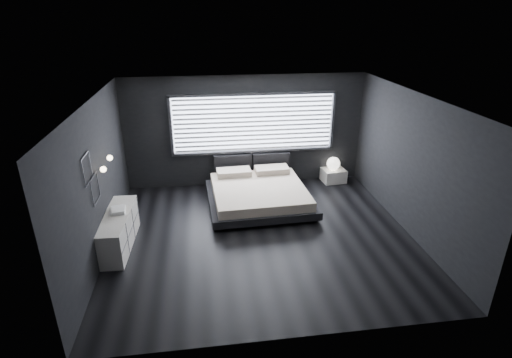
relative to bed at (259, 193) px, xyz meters
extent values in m
plane|color=black|center=(-0.14, -1.42, -0.28)|extent=(6.00, 6.00, 0.00)
plane|color=white|center=(-0.14, -1.42, 2.52)|extent=(6.00, 6.00, 0.00)
cube|color=black|center=(-0.14, 1.33, 1.12)|extent=(6.00, 0.04, 2.80)
cube|color=black|center=(-0.14, -4.17, 1.12)|extent=(6.00, 0.04, 2.80)
cube|color=black|center=(-3.14, -1.42, 1.12)|extent=(0.04, 5.50, 2.80)
cube|color=black|center=(2.86, -1.42, 1.12)|extent=(0.04, 5.50, 2.80)
cube|color=white|center=(0.06, 1.31, 1.33)|extent=(4.00, 0.02, 1.38)
cube|color=#47474C|center=(-1.98, 1.28, 1.33)|extent=(0.06, 0.08, 1.48)
cube|color=#47474C|center=(2.10, 1.28, 1.33)|extent=(0.06, 0.08, 1.48)
cube|color=#47474C|center=(0.06, 1.28, 2.06)|extent=(4.14, 0.08, 0.06)
cube|color=#47474C|center=(0.06, 1.28, 0.60)|extent=(4.14, 0.08, 0.06)
cube|color=silver|center=(0.06, 1.25, 1.33)|extent=(3.94, 0.03, 1.32)
cube|color=black|center=(-0.50, 1.22, 0.29)|extent=(0.96, 0.16, 0.52)
cube|color=black|center=(0.50, 1.22, 0.29)|extent=(0.96, 0.16, 0.52)
cylinder|color=silver|center=(-3.09, -1.37, 1.32)|extent=(0.10, 0.02, 0.02)
sphere|color=#FFE5B7|center=(-3.02, -1.37, 1.32)|extent=(0.11, 0.11, 0.11)
cylinder|color=silver|center=(-3.09, -0.77, 1.32)|extent=(0.10, 0.02, 0.02)
sphere|color=#FFE5B7|center=(-3.02, -0.77, 1.32)|extent=(0.11, 0.11, 0.11)
cube|color=#47474C|center=(-3.12, -1.97, 1.80)|extent=(0.01, 0.46, 0.02)
cube|color=#47474C|center=(-3.12, -1.97, 1.34)|extent=(0.01, 0.46, 0.02)
cube|color=#47474C|center=(-3.12, -1.74, 1.57)|extent=(0.01, 0.02, 0.46)
cube|color=#47474C|center=(-3.12, -2.20, 1.57)|extent=(0.01, 0.02, 0.46)
cube|color=#47474C|center=(-3.12, -1.72, 1.33)|extent=(0.01, 0.46, 0.02)
cube|color=#47474C|center=(-3.12, -1.72, 0.87)|extent=(0.01, 0.46, 0.02)
cube|color=#47474C|center=(-3.12, -1.49, 1.10)|extent=(0.01, 0.02, 0.46)
cube|color=#47474C|center=(-3.12, -1.95, 1.10)|extent=(0.01, 0.02, 0.46)
cube|color=black|center=(-0.97, -0.99, -0.24)|extent=(0.13, 0.13, 0.09)
cube|color=black|center=(1.05, -0.91, -0.24)|extent=(0.13, 0.13, 0.09)
cube|color=black|center=(-1.04, 0.82, -0.24)|extent=(0.13, 0.13, 0.09)
cube|color=black|center=(0.97, 0.90, -0.24)|extent=(0.13, 0.13, 0.09)
cube|color=black|center=(0.00, -0.04, -0.11)|extent=(2.43, 2.33, 0.17)
cube|color=beige|center=(0.00, -0.04, 0.08)|extent=(2.17, 2.17, 0.21)
cube|color=#BDAE9C|center=(-0.51, 0.76, 0.26)|extent=(0.85, 0.48, 0.14)
cube|color=#BDAE9C|center=(0.45, 0.80, 0.26)|extent=(0.85, 0.48, 0.14)
cube|color=white|center=(2.16, 1.08, -0.11)|extent=(0.63, 0.54, 0.34)
sphere|color=white|center=(2.13, 1.06, 0.23)|extent=(0.34, 0.34, 0.34)
cube|color=white|center=(-2.92, -1.37, 0.06)|extent=(0.54, 1.70, 0.67)
cube|color=#47474C|center=(-2.69, -1.39, 0.06)|extent=(0.08, 1.67, 0.65)
cube|color=white|center=(-2.91, -1.25, 0.41)|extent=(0.32, 0.39, 0.04)
cube|color=white|center=(-2.90, -1.27, 0.45)|extent=(0.30, 0.36, 0.03)
camera|label=1|loc=(-1.23, -8.32, 3.97)|focal=28.00mm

